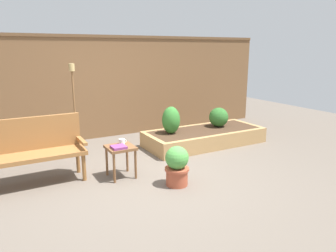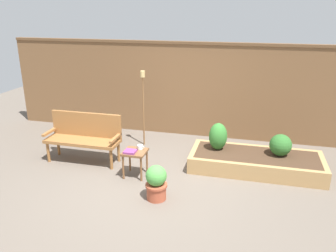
# 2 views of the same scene
# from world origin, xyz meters

# --- Properties ---
(ground_plane) EXTENTS (14.00, 14.00, 0.00)m
(ground_plane) POSITION_xyz_m (0.00, 0.00, 0.00)
(ground_plane) COLOR #60564C
(fence_back) EXTENTS (8.40, 0.14, 2.16)m
(fence_back) POSITION_xyz_m (0.00, 2.60, 1.09)
(fence_back) COLOR brown
(fence_back) RESTS_ON ground_plane
(garden_bench) EXTENTS (1.44, 0.48, 0.94)m
(garden_bench) POSITION_xyz_m (-1.52, 0.68, 0.54)
(garden_bench) COLOR #936033
(garden_bench) RESTS_ON ground_plane
(side_table) EXTENTS (0.40, 0.40, 0.48)m
(side_table) POSITION_xyz_m (-0.34, 0.27, 0.40)
(side_table) COLOR brown
(side_table) RESTS_ON ground_plane
(cup_on_table) EXTENTS (0.12, 0.09, 0.08)m
(cup_on_table) POSITION_xyz_m (-0.27, 0.37, 0.52)
(cup_on_table) COLOR white
(cup_on_table) RESTS_ON side_table
(book_on_table) EXTENTS (0.20, 0.20, 0.04)m
(book_on_table) POSITION_xyz_m (-0.39, 0.19, 0.50)
(book_on_table) COLOR #7F3875
(book_on_table) RESTS_ON side_table
(potted_boxwood) EXTENTS (0.34, 0.34, 0.57)m
(potted_boxwood) POSITION_xyz_m (0.25, -0.39, 0.29)
(potted_boxwood) COLOR #A84C33
(potted_boxwood) RESTS_ON ground_plane
(raised_planter_bed) EXTENTS (2.40, 1.00, 0.30)m
(raised_planter_bed) POSITION_xyz_m (1.75, 1.06, 0.15)
(raised_planter_bed) COLOR #AD8451
(raised_planter_bed) RESTS_ON ground_plane
(shrub_near_bench) EXTENTS (0.34, 0.34, 0.52)m
(shrub_near_bench) POSITION_xyz_m (1.02, 1.14, 0.56)
(shrub_near_bench) COLOR brown
(shrub_near_bench) RESTS_ON raised_planter_bed
(shrub_far_corner) EXTENTS (0.40, 0.40, 0.40)m
(shrub_far_corner) POSITION_xyz_m (2.15, 1.14, 0.50)
(shrub_far_corner) COLOR brown
(shrub_far_corner) RESTS_ON raised_planter_bed
(tiki_torch) EXTENTS (0.10, 0.10, 1.63)m
(tiki_torch) POSITION_xyz_m (-0.65, 1.71, 1.12)
(tiki_torch) COLOR brown
(tiki_torch) RESTS_ON ground_plane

